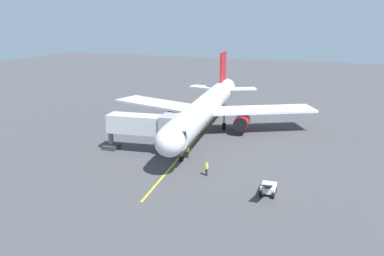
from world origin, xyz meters
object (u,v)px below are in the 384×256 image
Objects in this scene: airplane at (205,108)px; jet_bridge at (148,126)px; ground_crew_marshaller at (207,169)px; belt_loader_portside at (198,112)px; ground_crew_wing_walker at (188,151)px; ground_crew_loader at (165,150)px; belt_loader_near_nose at (268,188)px.

jet_bridge is at bearing 70.98° from airplane.
ground_crew_marshaller is 0.37× the size of belt_loader_portside.
ground_crew_marshaller is 6.64m from ground_crew_wing_walker.
airplane is at bearing -95.84° from ground_crew_loader.
ground_crew_loader is 0.37× the size of belt_loader_portside.
ground_crew_loader is (1.28, 12.55, -3.12)m from airplane.
ground_crew_wing_walker is at bearing 106.72° from belt_loader_portside.
airplane is 3.50× the size of jet_bridge.
jet_bridge is 6.73× the size of ground_crew_wing_walker.
ground_crew_marshaller is at bearing 152.50° from jet_bridge.
airplane is at bearing -81.49° from ground_crew_wing_walker.
belt_loader_near_nose is (-17.97, 7.88, -3.05)m from jet_bridge.
ground_crew_wing_walker is 0.37× the size of belt_loader_portside.
ground_crew_wing_walker is (-5.88, 0.31, -2.88)m from jet_bridge.
jet_bridge is 22.67m from belt_loader_portside.
jet_bridge is at bearing -27.50° from ground_crew_marshaller.
belt_loader_near_nose and belt_loader_portside have the same top height.
ground_crew_marshaller is at bearing 109.78° from airplane.
airplane is at bearing -109.02° from jet_bridge.
ground_crew_marshaller is at bearing 148.36° from ground_crew_loader.
belt_loader_portside is (0.95, -22.45, -3.05)m from jet_bridge.
belt_loader_portside is (18.92, -30.33, 0.00)m from belt_loader_near_nose.
airplane is 23.59× the size of ground_crew_wing_walker.
jet_bridge is at bearing -14.86° from ground_crew_loader.
ground_crew_marshaller is 0.37× the size of belt_loader_near_nose.
ground_crew_marshaller is at bearing 111.94° from belt_loader_portside.
belt_loader_near_nose is at bearing 125.21° from airplane.
belt_loader_portside is at bearing -64.72° from airplane.
ground_crew_loader is at bearing 7.99° from ground_crew_wing_walker.
jet_bridge is 19.85m from belt_loader_near_nose.
ground_crew_marshaller is at bearing 130.90° from ground_crew_wing_walker.
belt_loader_portside is at bearing -58.05° from belt_loader_near_nose.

